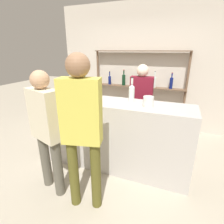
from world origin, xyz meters
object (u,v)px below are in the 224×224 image
object	(u,v)px
customer_center	(82,124)
server_behind_counter	(141,101)
cork_jar	(148,101)
ice_bucket	(67,88)
counter_bottle_2	(82,87)
counter_bottle_0	(132,92)
counter_bottle_1	(85,88)
customer_left	(46,126)

from	to	relation	value
customer_center	server_behind_counter	distance (m)	1.61
cork_jar	customer_center	world-z (taller)	customer_center
ice_bucket	customer_center	world-z (taller)	customer_center
ice_bucket	customer_center	size ratio (longest dim) A/B	0.13
cork_jar	counter_bottle_2	bearing A→B (deg)	169.27
counter_bottle_0	counter_bottle_1	world-z (taller)	counter_bottle_0
counter_bottle_2	cork_jar	world-z (taller)	counter_bottle_2
counter_bottle_1	server_behind_counter	world-z (taller)	server_behind_counter
ice_bucket	cork_jar	world-z (taller)	ice_bucket
customer_center	counter_bottle_2	bearing A→B (deg)	16.44
ice_bucket	counter_bottle_0	bearing A→B (deg)	0.47
customer_left	ice_bucket	bearing A→B (deg)	35.66
server_behind_counter	customer_left	world-z (taller)	customer_left
counter_bottle_0	customer_center	distance (m)	1.02
cork_jar	customer_center	xyz separation A→B (m)	(-0.54, -0.82, -0.08)
customer_left	counter_bottle_2	bearing A→B (deg)	21.18
counter_bottle_1	customer_left	bearing A→B (deg)	-92.43
counter_bottle_1	customer_center	xyz separation A→B (m)	(0.50, -0.98, -0.15)
counter_bottle_1	counter_bottle_2	size ratio (longest dim) A/B	1.02
server_behind_counter	cork_jar	bearing A→B (deg)	15.45
customer_left	server_behind_counter	bearing A→B (deg)	-10.97
counter_bottle_1	counter_bottle_2	bearing A→B (deg)	146.06
cork_jar	server_behind_counter	distance (m)	0.82
counter_bottle_0	server_behind_counter	size ratio (longest dim) A/B	0.23
counter_bottle_0	ice_bucket	xyz separation A→B (m)	(-1.09, -0.01, -0.02)
server_behind_counter	customer_left	xyz separation A→B (m)	(-0.83, -1.51, 0.00)
counter_bottle_0	customer_left	world-z (taller)	customer_left
counter_bottle_1	customer_left	world-z (taller)	customer_left
counter_bottle_1	cork_jar	world-z (taller)	counter_bottle_1
counter_bottle_2	ice_bucket	xyz separation A→B (m)	(-0.23, -0.08, -0.02)
server_behind_counter	customer_left	distance (m)	1.72
ice_bucket	customer_center	xyz separation A→B (m)	(0.82, -0.96, -0.13)
cork_jar	counter_bottle_1	bearing A→B (deg)	171.75
server_behind_counter	customer_left	bearing A→B (deg)	-31.84
counter_bottle_2	ice_bucket	size ratio (longest dim) A/B	1.49
ice_bucket	counter_bottle_2	bearing A→B (deg)	19.53
customer_left	cork_jar	bearing A→B (deg)	-37.13
server_behind_counter	counter_bottle_1	bearing A→B (deg)	-55.87
counter_bottle_2	cork_jar	size ratio (longest dim) A/B	2.45
counter_bottle_2	server_behind_counter	world-z (taller)	server_behind_counter
cork_jar	server_behind_counter	xyz separation A→B (m)	(-0.25, 0.75, -0.22)
counter_bottle_2	customer_center	distance (m)	1.21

